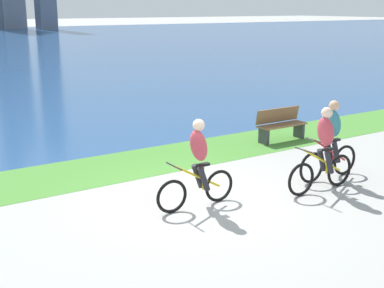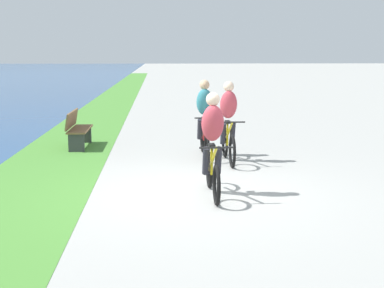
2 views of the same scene
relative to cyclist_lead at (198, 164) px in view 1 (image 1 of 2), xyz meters
The scene contains 6 objects.
ground_plane 0.91m from the cyclist_lead, 58.46° to the left, with size 300.00×300.00×0.00m, color #9E9E99.
grass_strip_bayside 3.18m from the cyclist_lead, 86.43° to the left, with size 120.00×2.17×0.01m, color #478433.
cyclist_lead is the anchor object (origin of this frame).
cyclist_trailing 2.67m from the cyclist_lead, 13.55° to the right, with size 1.76×0.52×1.72m.
cyclist_distant_rear 3.29m from the cyclist_lead, ahead, with size 1.69×0.52×1.71m.
bench_near_path 5.44m from the cyclist_lead, 31.55° to the left, with size 1.50×0.47×0.90m.
Camera 1 is at (-5.12, -7.77, 3.61)m, focal length 47.98 mm.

